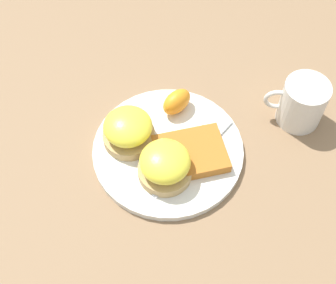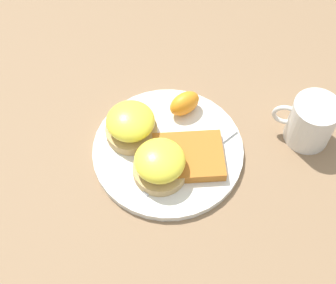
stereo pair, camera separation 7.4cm
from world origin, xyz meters
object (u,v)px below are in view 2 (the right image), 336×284
Objects in this scene: cup at (311,122)px; fork at (197,154)px; sandwich_benedict_right at (158,163)px; orange_wedge at (185,103)px; sandwich_benedict_left at (131,125)px; hashbrown_patty at (188,157)px.

fork is at bearing 29.14° from cup.
sandwich_benedict_right is 0.51× the size of fork.
sandwich_benedict_right is 0.83× the size of cup.
fork is (-0.05, 0.09, -0.02)m from orange_wedge.
sandwich_benedict_left is at bearing -5.81° from fork.
hashbrown_patty is (-0.11, 0.03, -0.02)m from sandwich_benedict_left.
orange_wedge is at bearing 2.99° from cup.
sandwich_benedict_left reaches higher than hashbrown_patty.
hashbrown_patty is 0.67× the size of fork.
hashbrown_patty is 0.02m from fork.
fork is (-0.01, -0.01, -0.01)m from hashbrown_patty.
sandwich_benedict_right is 1.54× the size of orange_wedge.
orange_wedge is (0.03, -0.10, 0.01)m from hashbrown_patty.
sandwich_benedict_left is 0.77× the size of hashbrown_patty.
orange_wedge reaches higher than fork.
sandwich_benedict_right is at bearing 42.11° from fork.
orange_wedge reaches higher than hashbrown_patty.
cup reaches higher than sandwich_benedict_right.
orange_wedge is 0.22m from cup.
hashbrown_patty reaches higher than fork.
fork is at bearing -134.28° from hashbrown_patty.
orange_wedge is 0.10m from fork.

